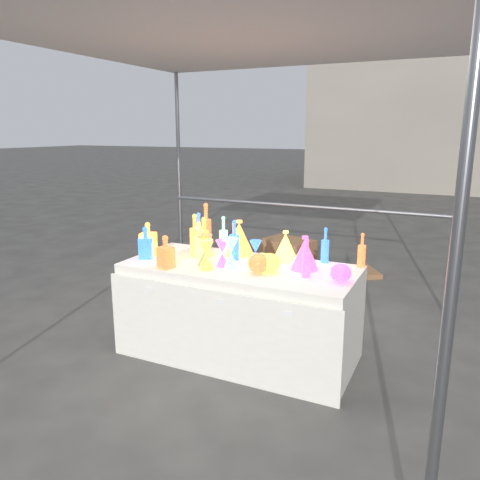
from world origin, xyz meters
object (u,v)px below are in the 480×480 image
at_px(bottle_0, 195,233).
at_px(display_table, 239,311).
at_px(hourglass_0, 205,250).
at_px(lampshade_0, 201,241).
at_px(globe_0, 270,264).
at_px(cardboard_box_closed, 288,256).
at_px(decanter_0, 148,239).

bearing_deg(bottle_0, display_table, -20.23).
relative_size(display_table, bottle_0, 5.47).
relative_size(hourglass_0, lampshade_0, 1.01).
xyz_separation_m(display_table, lampshade_0, (-0.42, 0.14, 0.50)).
bearing_deg(display_table, bottle_0, 159.77).
height_order(globe_0, lampshade_0, lampshade_0).
height_order(cardboard_box_closed, globe_0, globe_0).
relative_size(display_table, cardboard_box_closed, 3.12).
height_order(bottle_0, globe_0, bottle_0).
distance_m(bottle_0, globe_0, 0.84).
bearing_deg(hourglass_0, cardboard_box_closed, 94.05).
height_order(cardboard_box_closed, bottle_0, bottle_0).
xyz_separation_m(cardboard_box_closed, decanter_0, (-0.40, -2.35, 0.68)).
xyz_separation_m(display_table, globe_0, (0.28, -0.08, 0.44)).
bearing_deg(display_table, hourglass_0, -154.72).
height_order(cardboard_box_closed, decanter_0, decanter_0).
bearing_deg(globe_0, display_table, 164.81).
bearing_deg(bottle_0, globe_0, -18.47).
bearing_deg(bottle_0, hourglass_0, -48.47).
bearing_deg(decanter_0, cardboard_box_closed, 64.62).
bearing_deg(display_table, globe_0, -15.19).
height_order(bottle_0, decanter_0, bottle_0).
distance_m(display_table, hourglass_0, 0.56).
height_order(bottle_0, lampshade_0, bottle_0).
distance_m(cardboard_box_closed, lampshade_0, 2.25).
xyz_separation_m(cardboard_box_closed, hourglass_0, (0.17, -2.41, 0.66)).
bearing_deg(globe_0, cardboard_box_closed, 106.28).
xyz_separation_m(bottle_0, lampshade_0, (0.09, -0.05, -0.05)).
bearing_deg(decanter_0, display_table, -11.58).
xyz_separation_m(cardboard_box_closed, globe_0, (0.69, -2.37, 0.60)).
bearing_deg(lampshade_0, decanter_0, -140.66).
xyz_separation_m(hourglass_0, lampshade_0, (-0.18, 0.25, -0.00)).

